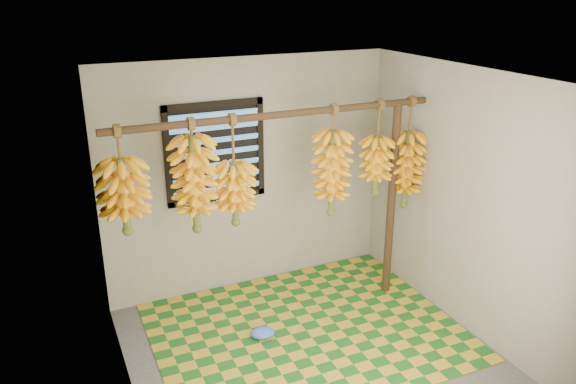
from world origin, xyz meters
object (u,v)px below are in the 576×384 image
support_post (391,203)px  banana_bunch_a (124,197)px  plastic_bag (263,333)px  woven_mat (306,331)px  banana_bunch_c (235,194)px  banana_bunch_e (406,170)px  banana_bunch_b (195,185)px  banana_bunch_d (332,173)px  banana_bunch_f (376,165)px

support_post → banana_bunch_a: banana_bunch_a is taller
plastic_bag → woven_mat: bearing=-10.0°
banana_bunch_c → banana_bunch_e: bearing=0.0°
plastic_bag → banana_bunch_b: banana_bunch_b is taller
banana_bunch_d → banana_bunch_f: size_ratio=1.14×
support_post → woven_mat: 1.51m
banana_bunch_e → banana_bunch_f: size_ratio=1.20×
support_post → banana_bunch_d: 0.80m
woven_mat → banana_bunch_b: bearing=160.5°
banana_bunch_a → banana_bunch_e: 2.70m
banana_bunch_d → banana_bunch_e: (0.83, 0.00, -0.08)m
banana_bunch_e → banana_bunch_a: bearing=-180.0°
support_post → banana_bunch_c: (-1.63, -0.00, 0.35)m
banana_bunch_a → banana_bunch_b: same height
woven_mat → banana_bunch_c: banana_bunch_c is taller
banana_bunch_b → banana_bunch_f: same height
banana_bunch_a → banana_bunch_c: same height
banana_bunch_c → banana_bunch_e: (1.78, 0.00, -0.03)m
support_post → banana_bunch_b: size_ratio=2.04×
banana_bunch_b → banana_bunch_f: size_ratio=1.06×
support_post → banana_bunch_e: (0.15, 0.00, 0.32)m
banana_bunch_a → banana_bunch_d: 1.87m
woven_mat → banana_bunch_d: (0.40, 0.32, 1.40)m
plastic_bag → banana_bunch_e: size_ratio=0.20×
banana_bunch_b → banana_bunch_e: 2.14m
banana_bunch_c → banana_bunch_e: same height
banana_bunch_c → banana_bunch_d: bearing=0.0°
banana_bunch_b → banana_bunch_e: same height
woven_mat → banana_bunch_c: size_ratio=2.78×
plastic_bag → banana_bunch_c: 1.33m
banana_bunch_d → banana_bunch_b: bearing=-180.0°
plastic_bag → banana_bunch_e: banana_bunch_e is taller
banana_bunch_c → plastic_bag: bearing=-60.8°
banana_bunch_c → banana_bunch_e: 1.78m
banana_bunch_e → plastic_bag: bearing=-171.6°
banana_bunch_a → support_post: bearing=0.0°
plastic_bag → banana_bunch_e: (1.65, 0.24, 1.27)m
woven_mat → banana_bunch_e: bearing=14.3°
banana_bunch_b → support_post: bearing=0.0°
support_post → woven_mat: size_ratio=0.73×
banana_bunch_c → banana_bunch_d: (0.95, 0.00, 0.05)m
banana_bunch_e → banana_bunch_f: 0.37m
banana_bunch_b → plastic_bag: bearing=-26.8°
banana_bunch_b → banana_bunch_f: (1.77, 0.00, -0.07)m
banana_bunch_a → banana_bunch_c: (0.92, -0.00, -0.12)m
banana_bunch_a → banana_bunch_c: bearing=-0.0°
support_post → banana_bunch_b: banana_bunch_b is taller
woven_mat → banana_bunch_f: 1.69m
woven_mat → banana_bunch_d: size_ratio=2.60×
woven_mat → banana_bunch_f: size_ratio=2.95×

